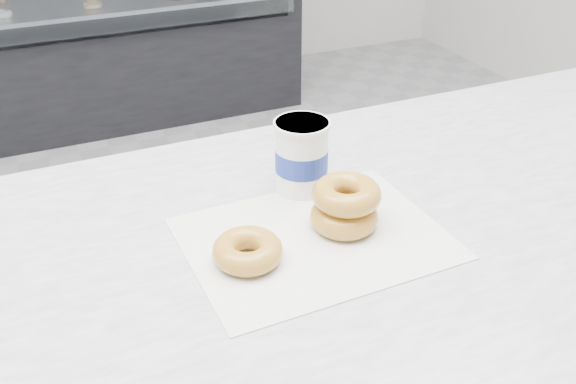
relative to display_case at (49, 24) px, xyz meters
name	(u,v)px	position (x,y,z in m)	size (l,w,h in m)	color
display_case	(49,24)	(0.00, 0.00, 0.00)	(2.40, 0.74, 1.25)	black
wax_paper	(315,238)	(0.12, -2.70, 0.41)	(0.34, 0.26, 0.00)	silver
donut_single	(248,251)	(0.02, -2.71, 0.43)	(0.09, 0.09, 0.03)	gold
donut_stack	(345,205)	(0.17, -2.69, 0.44)	(0.10, 0.10, 0.07)	gold
coffee_cup	(302,156)	(0.16, -2.57, 0.47)	(0.09, 0.09, 0.11)	white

